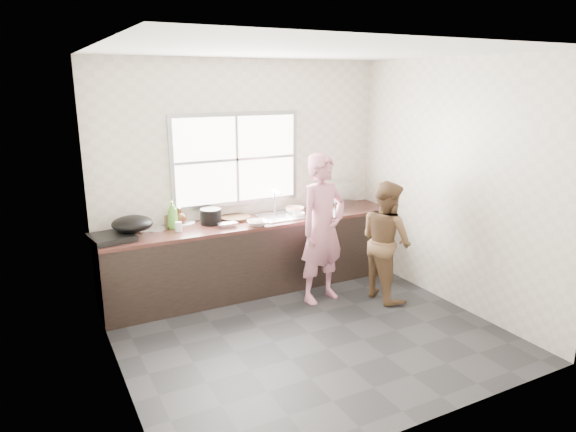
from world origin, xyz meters
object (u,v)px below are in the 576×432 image
bottle_brown_short (180,217)px  pot_lid_right (144,229)px  bowl_mince (257,223)px  bowl_crabs (295,211)px  cutting_board (235,218)px  plate_food (185,223)px  dish_rack (336,195)px  woman (322,233)px  bowl_held (299,214)px  wok (132,224)px  bottle_brown_tall (169,219)px  pot_lid_left (156,229)px  bottle_green (172,215)px  burner (111,238)px  black_pot (211,216)px  person_side (386,241)px  glass_jar (179,227)px

bottle_brown_short → pot_lid_right: 0.42m
bowl_mince → bowl_crabs: bearing=25.0°
cutting_board → plate_food: 0.59m
bowl_mince → dish_rack: dish_rack is taller
plate_food → dish_rack: bearing=-3.9°
woman → pot_lid_right: 1.97m
bowl_mince → bowl_held: (0.61, 0.13, 0.00)m
cutting_board → wok: wok is taller
bottle_brown_tall → pot_lid_left: bottle_brown_tall is taller
plate_food → wok: (-0.63, -0.23, 0.13)m
bottle_green → pot_lid_left: bottle_green is taller
burner → pot_lid_left: bearing=20.8°
bottle_green → wok: bearing=-166.3°
burner → dish_rack: (2.81, 0.13, 0.14)m
bowl_mince → plate_food: 0.83m
bowl_held → bottle_green: bearing=172.4°
woman → cutting_board: 1.07m
wok → bottle_brown_short: bearing=21.7°
bottle_brown_tall → wok: bearing=-156.2°
woman → wok: 2.06m
bowl_crabs → bowl_held: (-0.04, -0.18, 0.00)m
bowl_held → wok: size_ratio=0.44×
black_pot → bottle_green: bearing=178.1°
black_pot → wok: wok is taller
bowl_mince → bottle_green: bottle_green is taller
plate_food → pot_lid_left: 0.36m
woman → bowl_mince: size_ratio=6.90×
bowl_mince → black_pot: 0.54m
woman → bowl_mince: bearing=134.6°
person_side → black_pot: 2.02m
bowl_crabs → bottle_green: 1.53m
bowl_crabs → plate_food: bowl_crabs is taller
bowl_mince → bottle_brown_short: bearing=150.0°
cutting_board → black_pot: bearing=-170.6°
bowl_held → wok: 1.95m
black_pot → bottle_brown_short: bottle_brown_short is taller
pot_lid_left → pot_lid_right: (-0.12, 0.04, 0.00)m
bowl_held → glass_jar: 1.46m
dish_rack → pot_lid_right: 2.43m
bowl_mince → bowl_crabs: bowl_crabs is taller
bowl_mince → pot_lid_right: bowl_mince is taller
bowl_held → bottle_brown_short: bottle_brown_short is taller
person_side → bowl_mince: bearing=61.0°
black_pot → bowl_mince: bearing=-35.0°
glass_jar → woman: bearing=-22.2°
cutting_board → bottle_brown_short: 0.65m
bowl_held → pot_lid_left: size_ratio=0.74×
black_pot → bottle_brown_tall: size_ratio=1.43×
bowl_mince → pot_lid_left: size_ratio=0.90×
bowl_held → bottle_green: (-1.48, 0.20, 0.13)m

